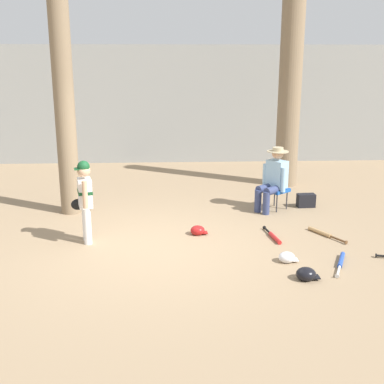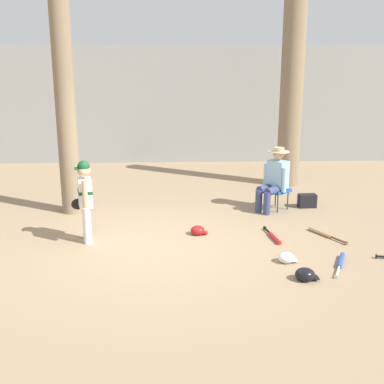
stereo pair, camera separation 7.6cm
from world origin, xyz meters
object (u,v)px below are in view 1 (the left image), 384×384
at_px(handbag_beside_stool, 306,200).
at_px(batting_helmet_white, 287,257).
at_px(bat_red_barrel, 274,237).
at_px(bat_blue_youth, 341,262).
at_px(batting_helmet_red, 198,230).
at_px(tree_near_player, 63,87).
at_px(folding_stool, 276,191).
at_px(tree_behind_spectator, 289,108).
at_px(batting_helmet_black, 306,274).
at_px(bat_wood_tan, 323,233).
at_px(seated_spectator, 273,177).
at_px(young_ballplayer, 85,196).

xyz_separation_m(handbag_beside_stool, batting_helmet_white, (-1.00, -2.65, -0.06)).
height_order(bat_red_barrel, bat_blue_youth, same).
bearing_deg(batting_helmet_red, batting_helmet_white, -44.93).
xyz_separation_m(tree_near_player, folding_stool, (3.88, 0.01, -1.94)).
bearing_deg(tree_behind_spectator, handbag_beside_stool, -90.35).
xyz_separation_m(bat_blue_youth, batting_helmet_black, (-0.63, -0.48, 0.04)).
distance_m(tree_behind_spectator, bat_wood_tan, 3.78).
height_order(folding_stool, batting_helmet_white, folding_stool).
distance_m(handbag_beside_stool, batting_helmet_white, 2.83).
bearing_deg(seated_spectator, bat_red_barrel, -100.88).
height_order(tree_near_player, bat_red_barrel, tree_near_player).
bearing_deg(folding_stool, young_ballplayer, -154.59).
bearing_deg(tree_behind_spectator, young_ballplayer, -138.89).
distance_m(tree_behind_spectator, seated_spectator, 2.35).
bearing_deg(tree_behind_spectator, batting_helmet_white, -102.91).
relative_size(folding_stool, batting_helmet_black, 1.81).
bearing_deg(seated_spectator, batting_helmet_red, -139.38).
bearing_deg(bat_red_barrel, handbag_beside_stool, 59.78).
relative_size(tree_behind_spectator, young_ballplayer, 3.21).
height_order(batting_helmet_red, batting_helmet_black, batting_helmet_black).
relative_size(tree_near_player, batting_helmet_white, 18.51).
bearing_deg(batting_helmet_black, handbag_beside_stool, 74.59).
bearing_deg(folding_stool, bat_wood_tan, -72.62).
bearing_deg(batting_helmet_white, bat_wood_tan, 51.49).
height_order(folding_stool, batting_helmet_black, folding_stool).
height_order(tree_behind_spectator, batting_helmet_red, tree_behind_spectator).
distance_m(tree_behind_spectator, batting_helmet_black, 5.36).
bearing_deg(bat_red_barrel, young_ballplayer, 179.72).
height_order(tree_near_player, young_ballplayer, tree_near_player).
relative_size(tree_near_player, bat_wood_tan, 7.01).
bearing_deg(bat_blue_youth, batting_helmet_white, 172.00).
bearing_deg(batting_helmet_red, handbag_beside_stool, 33.46).
bearing_deg(folding_stool, batting_helmet_red, -139.46).
bearing_deg(young_ballplayer, bat_blue_youth, -15.93).
distance_m(seated_spectator, batting_helmet_black, 3.12).
xyz_separation_m(tree_near_player, bat_red_barrel, (3.51, -1.59, -2.27)).
xyz_separation_m(batting_helmet_red, batting_helmet_black, (1.31, -1.78, 0.01)).
xyz_separation_m(bat_red_barrel, batting_helmet_red, (-1.21, 0.25, 0.04)).
height_order(seated_spectator, batting_helmet_white, seated_spectator).
relative_size(tree_near_player, handbag_beside_stool, 15.12).
height_order(handbag_beside_stool, batting_helmet_red, handbag_beside_stool).
xyz_separation_m(bat_wood_tan, bat_blue_youth, (-0.10, -1.17, 0.00)).
xyz_separation_m(folding_stool, batting_helmet_red, (-1.58, -1.35, -0.29)).
relative_size(tree_behind_spectator, handbag_beside_stool, 12.30).
relative_size(seated_spectator, bat_red_barrel, 1.63).
height_order(handbag_beside_stool, bat_wood_tan, handbag_beside_stool).
xyz_separation_m(tree_behind_spectator, batting_helmet_red, (-2.21, -3.23, -1.68)).
height_order(tree_near_player, bat_wood_tan, tree_near_player).
relative_size(tree_behind_spectator, seated_spectator, 3.48).
bearing_deg(tree_behind_spectator, folding_stool, -108.56).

